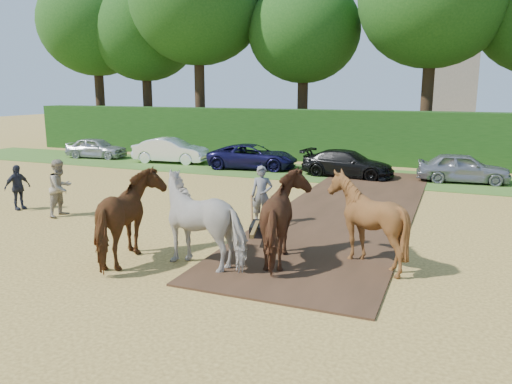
{
  "coord_description": "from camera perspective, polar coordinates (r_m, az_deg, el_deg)",
  "views": [
    {
      "loc": [
        4.94,
        -10.26,
        4.25
      ],
      "look_at": [
        -0.21,
        2.38,
        1.4
      ],
      "focal_mm": 35.0,
      "sensor_mm": 36.0,
      "label": 1
    }
  ],
  "objects": [
    {
      "name": "ground",
      "position": [
        12.16,
        -3.36,
        -8.69
      ],
      "size": [
        120.0,
        120.0,
        0.0
      ],
      "primitive_type": "plane",
      "color": "gold",
      "rests_on": "ground"
    },
    {
      "name": "earth_strip",
      "position": [
        18.1,
        10.58,
        -1.9
      ],
      "size": [
        4.5,
        17.0,
        0.05
      ],
      "primitive_type": "cube",
      "color": "#472D1C",
      "rests_on": "ground"
    },
    {
      "name": "grass_verge",
      "position": [
        25.12,
        10.48,
        1.89
      ],
      "size": [
        50.0,
        5.0,
        0.03
      ],
      "primitive_type": "cube",
      "color": "#38601E",
      "rests_on": "ground"
    },
    {
      "name": "hedgerow",
      "position": [
        29.31,
        12.41,
        6.14
      ],
      "size": [
        46.0,
        1.6,
        3.0
      ],
      "primitive_type": "cube",
      "color": "#14380F",
      "rests_on": "ground"
    },
    {
      "name": "spectator_near",
      "position": [
        17.99,
        -21.44,
        0.45
      ],
      "size": [
        0.74,
        0.94,
        1.93
      ],
      "primitive_type": "imported",
      "rotation": [
        0.0,
        0.0,
        1.58
      ],
      "color": "#B9AE92",
      "rests_on": "ground"
    },
    {
      "name": "spectator_far",
      "position": [
        19.56,
        -25.6,
        0.48
      ],
      "size": [
        0.59,
        1.01,
        1.61
      ],
      "primitive_type": "imported",
      "rotation": [
        0.0,
        0.0,
        1.34
      ],
      "color": "#252832",
      "rests_on": "ground"
    },
    {
      "name": "plough_team",
      "position": [
        12.27,
        -0.88,
        -3.03
      ],
      "size": [
        7.5,
        6.22,
        2.24
      ],
      "color": "brown",
      "rests_on": "ground"
    },
    {
      "name": "parked_cars",
      "position": [
        24.72,
        18.0,
        2.9
      ],
      "size": [
        40.58,
        3.17,
        1.44
      ],
      "color": "#A7A8AE",
      "rests_on": "ground"
    },
    {
      "name": "treeline",
      "position": [
        32.97,
        10.96,
        19.83
      ],
      "size": [
        48.7,
        10.6,
        14.21
      ],
      "color": "#382616",
      "rests_on": "ground"
    },
    {
      "name": "church",
      "position": [
        65.96,
        22.39,
        19.22
      ],
      "size": [
        5.2,
        5.2,
        27.0
      ],
      "color": "slate",
      "rests_on": "ground"
    }
  ]
}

